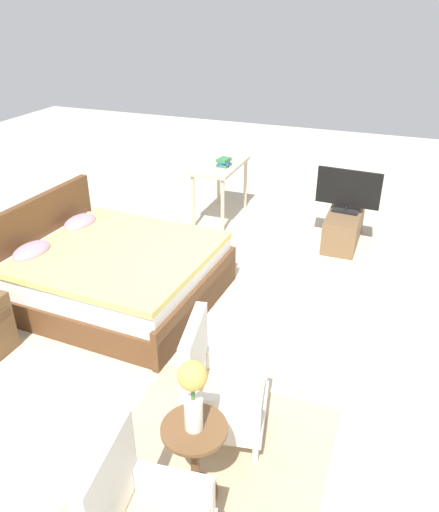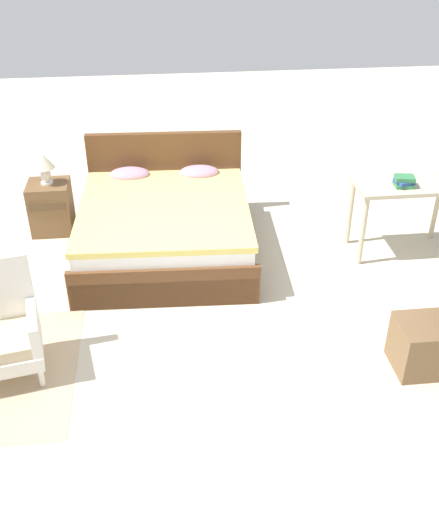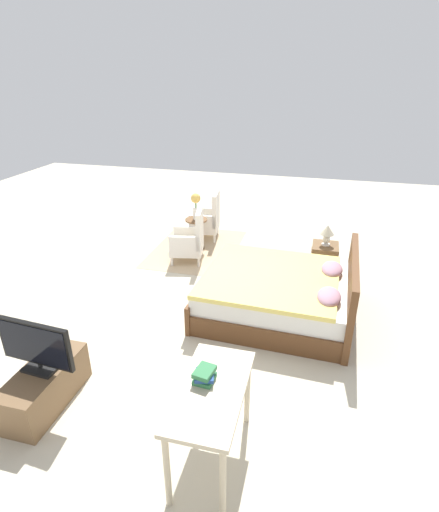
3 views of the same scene
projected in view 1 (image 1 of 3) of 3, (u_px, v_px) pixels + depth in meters
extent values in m
plane|color=beige|center=(208.00, 311.00, 5.02)|extent=(16.00, 16.00, 0.00)
cube|color=tan|center=(198.00, 493.00, 3.19)|extent=(2.10, 1.50, 0.01)
cube|color=brown|center=(117.00, 286.00, 5.17)|extent=(1.78, 2.04, 0.28)
cube|color=white|center=(114.00, 265.00, 5.05)|extent=(1.71, 1.96, 0.24)
cube|color=#EAD66B|center=(119.00, 253.00, 4.95)|extent=(1.75, 1.80, 0.06)
cube|color=brown|center=(40.00, 241.00, 5.35)|extent=(1.73, 0.16, 0.96)
cube|color=brown|center=(199.00, 302.00, 4.81)|extent=(1.72, 0.14, 0.40)
ellipsoid|color=#B28499|center=(32.00, 251.00, 4.90)|extent=(0.45, 0.30, 0.14)
ellipsoid|color=#B28499|center=(80.00, 222.00, 5.52)|extent=(0.45, 0.30, 0.14)
cube|color=white|center=(109.00, 493.00, 2.51)|extent=(0.55, 0.15, 0.64)
cube|color=white|center=(169.00, 488.00, 2.75)|extent=(0.14, 0.52, 0.26)
cylinder|color=white|center=(255.00, 453.00, 3.36)|extent=(0.04, 0.04, 0.16)
cylinder|color=white|center=(262.00, 404.00, 3.76)|extent=(0.04, 0.04, 0.16)
cylinder|color=white|center=(189.00, 443.00, 3.43)|extent=(0.04, 0.04, 0.16)
cylinder|color=white|center=(202.00, 396.00, 3.83)|extent=(0.04, 0.04, 0.16)
cube|color=white|center=(227.00, 409.00, 3.53)|extent=(0.63, 0.63, 0.12)
cube|color=#C6B289|center=(227.00, 397.00, 3.48)|extent=(0.58, 0.58, 0.10)
cube|color=white|center=(194.00, 363.00, 3.39)|extent=(0.55, 0.18, 0.64)
cube|color=white|center=(222.00, 413.00, 3.24)|extent=(0.17, 0.52, 0.26)
cube|color=white|center=(233.00, 366.00, 3.65)|extent=(0.17, 0.52, 0.26)
cylinder|color=brown|center=(196.00, 492.00, 3.19)|extent=(0.28, 0.28, 0.03)
cylinder|color=brown|center=(195.00, 461.00, 3.06)|extent=(0.06, 0.06, 0.53)
cylinder|color=brown|center=(194.00, 429.00, 2.93)|extent=(0.40, 0.40, 0.02)
cylinder|color=silver|center=(194.00, 413.00, 2.87)|extent=(0.11, 0.11, 0.22)
cylinder|color=#477538|center=(193.00, 392.00, 2.80)|extent=(0.02, 0.02, 0.10)
sphere|color=#E0B251|center=(192.00, 376.00, 2.74)|extent=(0.17, 0.17, 0.17)
cube|color=brown|center=(344.00, 227.00, 6.33)|extent=(0.96, 0.40, 0.42)
cube|color=black|center=(346.00, 210.00, 6.23)|extent=(0.22, 0.33, 0.03)
cylinder|color=black|center=(346.00, 207.00, 6.21)|extent=(0.04, 0.04, 0.05)
cube|color=black|center=(349.00, 188.00, 6.09)|extent=(0.10, 0.78, 0.45)
cube|color=black|center=(349.00, 187.00, 6.11)|extent=(0.06, 0.73, 0.41)
cylinder|color=beige|center=(223.00, 206.00, 6.52)|extent=(0.05, 0.05, 0.74)
cylinder|color=beige|center=(245.00, 184.00, 7.30)|extent=(0.05, 0.05, 0.74)
cylinder|color=beige|center=(193.00, 202.00, 6.66)|extent=(0.05, 0.05, 0.74)
cylinder|color=beige|center=(219.00, 180.00, 7.43)|extent=(0.05, 0.05, 0.74)
cube|color=beige|center=(220.00, 165.00, 6.80)|extent=(1.04, 0.52, 0.04)
cube|color=#337A47|center=(224.00, 165.00, 6.70)|extent=(0.19, 0.17, 0.04)
cube|color=#284C8E|center=(224.00, 162.00, 6.68)|extent=(0.19, 0.18, 0.03)
cube|color=#337A47|center=(224.00, 160.00, 6.66)|extent=(0.21, 0.17, 0.04)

